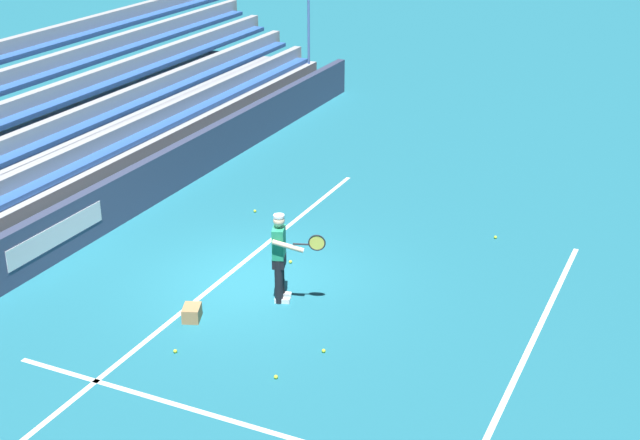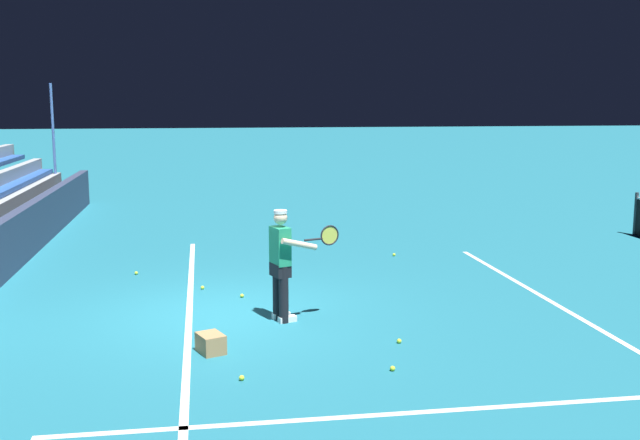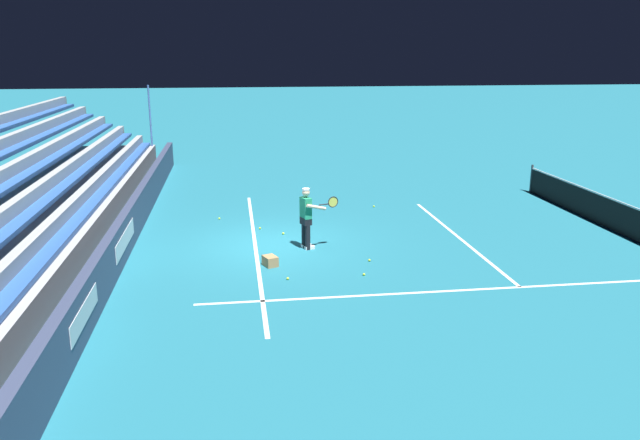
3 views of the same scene
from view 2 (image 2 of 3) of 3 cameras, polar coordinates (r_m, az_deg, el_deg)
ground_plane at (r=12.00m, az=-7.54°, el=-7.16°), size 160.00×160.00×0.00m
court_baseline_white at (r=12.00m, az=-9.94°, el=-7.20°), size 12.00×0.10×0.01m
court_sideline_white at (r=9.17m, az=19.82°, el=-12.83°), size 0.10×12.00×0.01m
court_service_line_white at (r=13.30m, az=17.01°, el=-5.85°), size 8.22×0.10×0.01m
tennis_player at (r=11.38m, az=-2.90°, el=-3.34°), size 0.58×1.07×1.71m
ball_box_cardboard at (r=10.25m, az=-8.32°, el=-9.28°), size 0.48×0.43×0.26m
tennis_ball_by_box at (r=9.27m, az=-5.99°, el=-11.87°), size 0.07×0.07×0.07m
tennis_ball_on_baseline at (r=10.60m, az=6.05°, el=-9.15°), size 0.07×0.07×0.07m
tennis_ball_toward_net at (r=14.96m, az=-13.83°, el=-3.94°), size 0.07×0.07×0.07m
tennis_ball_stray_back at (r=13.59m, az=-8.94°, el=-5.11°), size 0.07×0.07×0.07m
tennis_ball_near_player at (r=12.95m, az=-5.96°, el=-5.75°), size 0.07×0.07×0.07m
tennis_ball_far_left at (r=16.30m, az=5.67°, el=-2.65°), size 0.07×0.07×0.07m
tennis_ball_far_right at (r=9.57m, az=5.55°, el=-11.19°), size 0.07×0.07×0.07m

